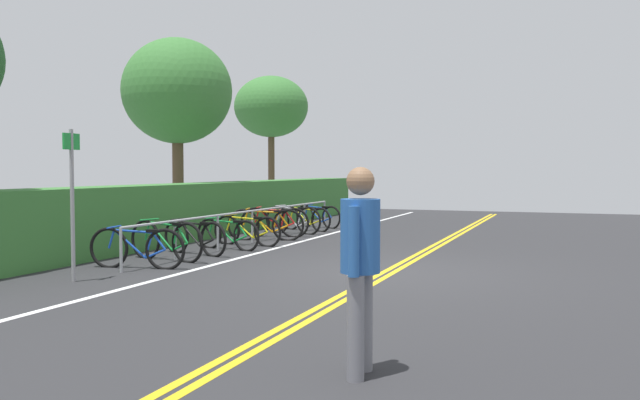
{
  "coord_description": "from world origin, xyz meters",
  "views": [
    {
      "loc": [
        -10.4,
        -2.79,
        1.67
      ],
      "look_at": [
        1.96,
        1.96,
        1.05
      ],
      "focal_mm": 37.3,
      "sensor_mm": 36.0,
      "label": 1
    }
  ],
  "objects_px": {
    "tree_mid": "(177,92)",
    "tree_far_right": "(271,107)",
    "bicycle_6": "(275,222)",
    "bicycle_0": "(137,248)",
    "pedestrian": "(360,256)",
    "sign_post_near": "(72,190)",
    "bicycle_8": "(306,219)",
    "bike_rack": "(252,217)",
    "bicycle_3": "(228,234)",
    "bicycle_1": "(166,241)",
    "bicycle_4": "(247,230)",
    "bicycle_2": "(195,237)",
    "bicycle_9": "(318,216)",
    "bicycle_7": "(293,220)",
    "bicycle_5": "(266,225)"
  },
  "relations": [
    {
      "from": "bicycle_3",
      "to": "bicycle_4",
      "type": "bearing_deg",
      "value": -2.52
    },
    {
      "from": "bike_rack",
      "to": "bicycle_1",
      "type": "relative_size",
      "value": 5.23
    },
    {
      "from": "bicycle_2",
      "to": "bicycle_3",
      "type": "height_order",
      "value": "bicycle_2"
    },
    {
      "from": "bicycle_4",
      "to": "pedestrian",
      "type": "bearing_deg",
      "value": -147.16
    },
    {
      "from": "sign_post_near",
      "to": "bicycle_8",
      "type": "bearing_deg",
      "value": -0.67
    },
    {
      "from": "tree_far_right",
      "to": "bicycle_0",
      "type": "bearing_deg",
      "value": -163.95
    },
    {
      "from": "bicycle_4",
      "to": "tree_mid",
      "type": "relative_size",
      "value": 0.33
    },
    {
      "from": "bicycle_3",
      "to": "pedestrian",
      "type": "height_order",
      "value": "pedestrian"
    },
    {
      "from": "bike_rack",
      "to": "tree_mid",
      "type": "bearing_deg",
      "value": 60.13
    },
    {
      "from": "bicycle_2",
      "to": "sign_post_near",
      "type": "bearing_deg",
      "value": 179.98
    },
    {
      "from": "bicycle_6",
      "to": "bicycle_0",
      "type": "bearing_deg",
      "value": -179.59
    },
    {
      "from": "tree_mid",
      "to": "bicycle_6",
      "type": "bearing_deg",
      "value": -97.93
    },
    {
      "from": "pedestrian",
      "to": "bicycle_0",
      "type": "bearing_deg",
      "value": 51.39
    },
    {
      "from": "bicycle_3",
      "to": "tree_mid",
      "type": "distance_m",
      "value": 5.64
    },
    {
      "from": "bicycle_6",
      "to": "pedestrian",
      "type": "height_order",
      "value": "pedestrian"
    },
    {
      "from": "bicycle_5",
      "to": "bicycle_8",
      "type": "distance_m",
      "value": 2.65
    },
    {
      "from": "bicycle_2",
      "to": "bicycle_6",
      "type": "distance_m",
      "value": 3.66
    },
    {
      "from": "bicycle_0",
      "to": "bike_rack",
      "type": "bearing_deg",
      "value": -0.47
    },
    {
      "from": "bike_rack",
      "to": "bicycle_6",
      "type": "bearing_deg",
      "value": 3.12
    },
    {
      "from": "pedestrian",
      "to": "sign_post_near",
      "type": "bearing_deg",
      "value": 62.65
    },
    {
      "from": "bicycle_6",
      "to": "tree_mid",
      "type": "bearing_deg",
      "value": 82.07
    },
    {
      "from": "bicycle_4",
      "to": "tree_far_right",
      "type": "distance_m",
      "value": 11.41
    },
    {
      "from": "bicycle_0",
      "to": "tree_far_right",
      "type": "relative_size",
      "value": 0.33
    },
    {
      "from": "bicycle_2",
      "to": "tree_mid",
      "type": "bearing_deg",
      "value": 36.51
    },
    {
      "from": "bicycle_0",
      "to": "bicycle_1",
      "type": "xyz_separation_m",
      "value": [
        1.01,
        0.1,
        0.02
      ]
    },
    {
      "from": "tree_mid",
      "to": "tree_far_right",
      "type": "bearing_deg",
      "value": 6.29
    },
    {
      "from": "bicycle_8",
      "to": "tree_far_right",
      "type": "bearing_deg",
      "value": 32.34
    },
    {
      "from": "bicycle_8",
      "to": "pedestrian",
      "type": "xyz_separation_m",
      "value": [
        -11.59,
        -5.21,
        0.65
      ]
    },
    {
      "from": "bicycle_8",
      "to": "pedestrian",
      "type": "distance_m",
      "value": 12.72
    },
    {
      "from": "bicycle_3",
      "to": "bicycle_4",
      "type": "height_order",
      "value": "bicycle_4"
    },
    {
      "from": "bicycle_2",
      "to": "bicycle_7",
      "type": "height_order",
      "value": "bicycle_7"
    },
    {
      "from": "bicycle_5",
      "to": "tree_far_right",
      "type": "xyz_separation_m",
      "value": [
        8.92,
        4.05,
        3.64
      ]
    },
    {
      "from": "bicycle_6",
      "to": "bicycle_8",
      "type": "xyz_separation_m",
      "value": [
        1.82,
        -0.08,
        -0.04
      ]
    },
    {
      "from": "bicycle_4",
      "to": "bicycle_7",
      "type": "bearing_deg",
      "value": 2.48
    },
    {
      "from": "bike_rack",
      "to": "bicycle_3",
      "type": "height_order",
      "value": "bike_rack"
    },
    {
      "from": "bicycle_8",
      "to": "bicycle_9",
      "type": "relative_size",
      "value": 1.07
    },
    {
      "from": "bicycle_8",
      "to": "bicycle_2",
      "type": "bearing_deg",
      "value": 178.93
    },
    {
      "from": "bicycle_1",
      "to": "bicycle_7",
      "type": "height_order",
      "value": "bicycle_1"
    },
    {
      "from": "bicycle_2",
      "to": "sign_post_near",
      "type": "height_order",
      "value": "sign_post_near"
    },
    {
      "from": "bicycle_2",
      "to": "bicycle_8",
      "type": "distance_m",
      "value": 5.48
    },
    {
      "from": "bicycle_0",
      "to": "bicycle_6",
      "type": "height_order",
      "value": "bicycle_6"
    },
    {
      "from": "bicycle_1",
      "to": "bicycle_8",
      "type": "bearing_deg",
      "value": -1.29
    },
    {
      "from": "bicycle_1",
      "to": "bicycle_4",
      "type": "distance_m",
      "value": 2.68
    },
    {
      "from": "bike_rack",
      "to": "bicycle_4",
      "type": "distance_m",
      "value": 0.6
    },
    {
      "from": "bicycle_5",
      "to": "tree_mid",
      "type": "distance_m",
      "value": 4.81
    },
    {
      "from": "bicycle_8",
      "to": "sign_post_near",
      "type": "xyz_separation_m",
      "value": [
        -8.84,
        0.1,
        1.03
      ]
    },
    {
      "from": "bike_rack",
      "to": "bicycle_9",
      "type": "distance_m",
      "value": 4.18
    },
    {
      "from": "bicycle_2",
      "to": "bicycle_5",
      "type": "relative_size",
      "value": 0.97
    },
    {
      "from": "bicycle_3",
      "to": "bicycle_6",
      "type": "distance_m",
      "value": 2.71
    },
    {
      "from": "bicycle_1",
      "to": "bicycle_0",
      "type": "bearing_deg",
      "value": -174.08
    }
  ]
}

